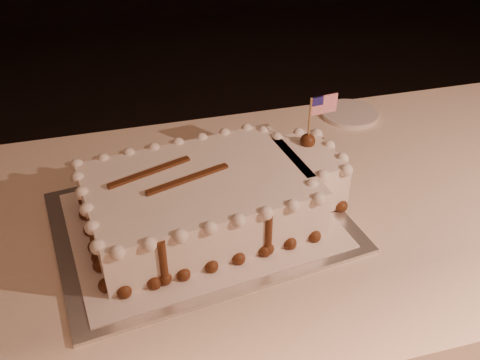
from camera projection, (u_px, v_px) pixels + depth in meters
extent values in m
cube|color=beige|center=(295.00, 321.00, 1.32)|extent=(2.40, 0.80, 0.75)
cube|color=silver|center=(201.00, 221.00, 1.04)|extent=(0.60, 0.48, 0.01)
cube|color=white|center=(200.00, 219.00, 1.04)|extent=(0.53, 0.43, 0.00)
cube|color=white|center=(199.00, 199.00, 1.01)|extent=(0.44, 0.33, 0.10)
cube|color=white|center=(308.00, 172.00, 1.09)|extent=(0.12, 0.17, 0.10)
sphere|color=#562C15|center=(124.00, 292.00, 0.88)|extent=(0.03, 0.03, 0.03)
sphere|color=#562C15|center=(154.00, 283.00, 0.89)|extent=(0.03, 0.03, 0.03)
sphere|color=#562C15|center=(183.00, 274.00, 0.91)|extent=(0.03, 0.03, 0.03)
sphere|color=#562C15|center=(211.00, 266.00, 0.93)|extent=(0.03, 0.03, 0.03)
sphere|color=#562C15|center=(238.00, 258.00, 0.94)|extent=(0.03, 0.03, 0.03)
sphere|color=#562C15|center=(264.00, 251.00, 0.96)|extent=(0.03, 0.03, 0.03)
sphere|color=#562C15|center=(290.00, 243.00, 0.97)|extent=(0.03, 0.03, 0.03)
sphere|color=#562C15|center=(314.00, 236.00, 0.99)|extent=(0.03, 0.03, 0.03)
sphere|color=#562C15|center=(308.00, 222.00, 1.02)|extent=(0.03, 0.03, 0.03)
sphere|color=#562C15|center=(319.00, 212.00, 1.05)|extent=(0.03, 0.03, 0.03)
sphere|color=#562C15|center=(341.00, 206.00, 1.06)|extent=(0.03, 0.03, 0.03)
sphere|color=#562C15|center=(338.00, 194.00, 1.09)|extent=(0.03, 0.03, 0.03)
sphere|color=#562C15|center=(325.00, 181.00, 1.13)|extent=(0.03, 0.03, 0.03)
sphere|color=#562C15|center=(313.00, 168.00, 1.17)|extent=(0.03, 0.03, 0.03)
sphere|color=#562C15|center=(296.00, 167.00, 1.17)|extent=(0.03, 0.03, 0.03)
sphere|color=#562C15|center=(275.00, 173.00, 1.16)|extent=(0.03, 0.03, 0.03)
sphere|color=#562C15|center=(262.00, 165.00, 1.18)|extent=(0.03, 0.03, 0.03)
sphere|color=#562C15|center=(247.00, 163.00, 1.19)|extent=(0.03, 0.03, 0.03)
sphere|color=#562C15|center=(225.00, 168.00, 1.17)|extent=(0.03, 0.03, 0.03)
sphere|color=#562C15|center=(203.00, 173.00, 1.16)|extent=(0.03, 0.03, 0.03)
sphere|color=#562C15|center=(181.00, 178.00, 1.14)|extent=(0.03, 0.03, 0.03)
sphere|color=#562C15|center=(158.00, 183.00, 1.13)|extent=(0.03, 0.03, 0.03)
sphere|color=#562C15|center=(134.00, 189.00, 1.11)|extent=(0.03, 0.03, 0.03)
sphere|color=#562C15|center=(110.00, 195.00, 1.09)|extent=(0.03, 0.03, 0.03)
sphere|color=#562C15|center=(85.00, 200.00, 1.08)|extent=(0.03, 0.03, 0.03)
sphere|color=#562C15|center=(85.00, 214.00, 1.04)|extent=(0.03, 0.03, 0.03)
sphere|color=#562C15|center=(90.00, 230.00, 1.00)|extent=(0.03, 0.03, 0.03)
sphere|color=#562C15|center=(95.00, 247.00, 0.97)|extent=(0.03, 0.03, 0.03)
sphere|color=#562C15|center=(100.00, 265.00, 0.93)|extent=(0.03, 0.03, 0.03)
sphere|color=#562C15|center=(106.00, 285.00, 0.89)|extent=(0.03, 0.03, 0.03)
sphere|color=white|center=(117.00, 253.00, 0.83)|extent=(0.03, 0.03, 0.03)
sphere|color=white|center=(149.00, 244.00, 0.84)|extent=(0.03, 0.03, 0.03)
sphere|color=white|center=(180.00, 236.00, 0.86)|extent=(0.03, 0.03, 0.03)
sphere|color=white|center=(210.00, 228.00, 0.88)|extent=(0.03, 0.03, 0.03)
sphere|color=white|center=(238.00, 221.00, 0.89)|extent=(0.03, 0.03, 0.03)
sphere|color=white|center=(266.00, 213.00, 0.91)|extent=(0.03, 0.03, 0.03)
sphere|color=white|center=(293.00, 206.00, 0.92)|extent=(0.03, 0.03, 0.03)
sphere|color=white|center=(318.00, 199.00, 0.94)|extent=(0.03, 0.03, 0.03)
sphere|color=white|center=(312.00, 185.00, 0.97)|extent=(0.03, 0.03, 0.03)
sphere|color=white|center=(323.00, 176.00, 1.00)|extent=(0.03, 0.03, 0.03)
sphere|color=white|center=(346.00, 170.00, 1.01)|extent=(0.03, 0.03, 0.03)
sphere|color=white|center=(342.00, 159.00, 1.04)|extent=(0.03, 0.03, 0.03)
sphere|color=white|center=(329.00, 146.00, 1.08)|extent=(0.03, 0.03, 0.03)
sphere|color=white|center=(317.00, 134.00, 1.12)|extent=(0.03, 0.03, 0.03)
sphere|color=white|center=(299.00, 134.00, 1.12)|extent=(0.03, 0.03, 0.03)
sphere|color=white|center=(277.00, 138.00, 1.11)|extent=(0.03, 0.03, 0.03)
sphere|color=white|center=(263.00, 131.00, 1.13)|extent=(0.03, 0.03, 0.03)
sphere|color=white|center=(247.00, 129.00, 1.14)|extent=(0.03, 0.03, 0.03)
sphere|color=white|center=(225.00, 134.00, 1.12)|extent=(0.03, 0.03, 0.03)
sphere|color=white|center=(202.00, 139.00, 1.11)|extent=(0.03, 0.03, 0.03)
sphere|color=white|center=(178.00, 144.00, 1.09)|extent=(0.03, 0.03, 0.03)
sphere|color=white|center=(154.00, 149.00, 1.07)|extent=(0.03, 0.03, 0.03)
sphere|color=white|center=(129.00, 154.00, 1.06)|extent=(0.03, 0.03, 0.03)
sphere|color=white|center=(103.00, 159.00, 1.04)|extent=(0.03, 0.03, 0.03)
sphere|color=white|center=(77.00, 165.00, 1.03)|extent=(0.03, 0.03, 0.03)
sphere|color=white|center=(78.00, 178.00, 0.99)|extent=(0.03, 0.03, 0.03)
sphere|color=white|center=(82.00, 193.00, 0.95)|extent=(0.03, 0.03, 0.03)
sphere|color=white|center=(87.00, 210.00, 0.92)|extent=(0.03, 0.03, 0.03)
sphere|color=white|center=(92.00, 227.00, 0.88)|extent=(0.03, 0.03, 0.03)
sphere|color=white|center=(98.00, 247.00, 0.84)|extent=(0.03, 0.03, 0.03)
cylinder|color=#562C15|center=(163.00, 262.00, 0.88)|extent=(0.01, 0.01, 0.09)
sphere|color=#562C15|center=(165.00, 279.00, 0.90)|extent=(0.02, 0.02, 0.02)
cylinder|color=#562C15|center=(268.00, 232.00, 0.94)|extent=(0.01, 0.01, 0.09)
sphere|color=#562C15|center=(268.00, 249.00, 0.96)|extent=(0.02, 0.02, 0.02)
cylinder|color=#562C15|center=(318.00, 196.00, 1.02)|extent=(0.01, 0.01, 0.09)
sphere|color=#562C15|center=(316.00, 212.00, 1.04)|extent=(0.02, 0.02, 0.02)
cylinder|color=#562C15|center=(319.00, 157.00, 1.13)|extent=(0.01, 0.01, 0.09)
sphere|color=#562C15|center=(318.00, 172.00, 1.16)|extent=(0.02, 0.02, 0.02)
cylinder|color=#562C15|center=(259.00, 145.00, 1.17)|extent=(0.01, 0.01, 0.09)
sphere|color=#562C15|center=(259.00, 160.00, 1.19)|extent=(0.02, 0.02, 0.02)
cylinder|color=#562C15|center=(177.00, 163.00, 1.12)|extent=(0.01, 0.01, 0.09)
sphere|color=#562C15|center=(178.00, 178.00, 1.14)|extent=(0.02, 0.02, 0.02)
cylinder|color=#562C15|center=(84.00, 183.00, 1.06)|extent=(0.01, 0.01, 0.09)
sphere|color=#562C15|center=(88.00, 199.00, 1.08)|extent=(0.02, 0.02, 0.02)
cylinder|color=#562C15|center=(94.00, 241.00, 0.92)|extent=(0.01, 0.01, 0.09)
sphere|color=#562C15|center=(98.00, 257.00, 0.94)|extent=(0.02, 0.02, 0.02)
cube|color=#562C15|center=(150.00, 172.00, 0.99)|extent=(0.16, 0.07, 0.01)
cube|color=#562C15|center=(188.00, 179.00, 0.98)|extent=(0.16, 0.06, 0.01)
sphere|color=#562C15|center=(308.00, 141.00, 1.08)|extent=(0.03, 0.03, 0.03)
cylinder|color=#B3834C|center=(309.00, 125.00, 1.06)|extent=(0.00, 0.00, 0.12)
cube|color=red|center=(324.00, 104.00, 1.04)|extent=(0.06, 0.01, 0.04)
cube|color=navy|center=(318.00, 101.00, 1.03)|extent=(0.02, 0.01, 0.02)
cylinder|color=silver|center=(350.00, 114.00, 1.40)|extent=(0.15, 0.15, 0.01)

